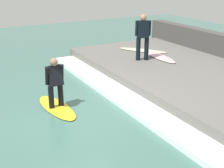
# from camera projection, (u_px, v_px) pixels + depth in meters

# --- Properties ---
(ground_plane) EXTENTS (28.00, 28.00, 0.00)m
(ground_plane) POSITION_uv_depth(u_px,v_px,m) (82.00, 115.00, 8.00)
(ground_plane) COLOR #426B60
(concrete_ledge) EXTENTS (4.40, 10.51, 0.41)m
(concrete_ledge) POSITION_uv_depth(u_px,v_px,m) (199.00, 82.00, 9.77)
(concrete_ledge) COLOR #66635E
(concrete_ledge) RESTS_ON ground_plane
(wave_foam_crest) EXTENTS (0.74, 9.99, 0.16)m
(wave_foam_crest) POSITION_uv_depth(u_px,v_px,m) (130.00, 101.00, 8.63)
(wave_foam_crest) COLOR white
(wave_foam_crest) RESTS_ON ground_plane
(surfboard_riding) EXTENTS (0.76, 1.92, 0.06)m
(surfboard_riding) POSITION_uv_depth(u_px,v_px,m) (57.00, 107.00, 8.39)
(surfboard_riding) COLOR yellow
(surfboard_riding) RESTS_ON ground_plane
(surfer_riding) EXTENTS (0.51, 0.42, 1.34)m
(surfer_riding) POSITION_uv_depth(u_px,v_px,m) (55.00, 80.00, 8.12)
(surfer_riding) COLOR black
(surfer_riding) RESTS_ON surfboard_riding
(surfer_waiting_near) EXTENTS (0.53, 0.39, 1.64)m
(surfer_waiting_near) POSITION_uv_depth(u_px,v_px,m) (143.00, 35.00, 11.03)
(surfer_waiting_near) COLOR black
(surfer_waiting_near) RESTS_ON concrete_ledge
(surfboard_waiting_near) EXTENTS (0.71, 2.11, 0.06)m
(surfboard_waiting_near) POSITION_uv_depth(u_px,v_px,m) (158.00, 56.00, 11.73)
(surfboard_waiting_near) COLOR beige
(surfboard_waiting_near) RESTS_ON concrete_ledge
(surfboard_spare) EXTENTS (1.56, 1.89, 0.06)m
(surfboard_spare) POSITION_uv_depth(u_px,v_px,m) (143.00, 50.00, 12.56)
(surfboard_spare) COLOR beige
(surfboard_spare) RESTS_ON concrete_ledge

